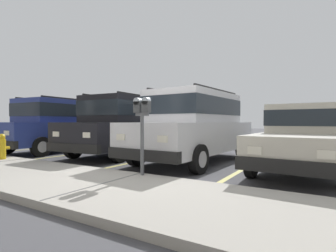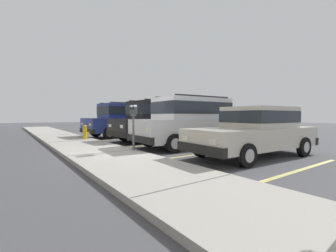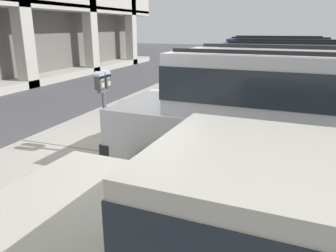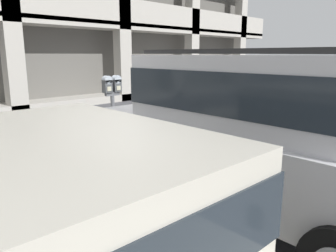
{
  "view_description": "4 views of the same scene",
  "coord_description": "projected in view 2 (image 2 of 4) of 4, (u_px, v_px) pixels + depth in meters",
  "views": [
    {
      "loc": [
        -3.19,
        4.41,
        1.16
      ],
      "look_at": [
        -0.18,
        -0.54,
        1.06
      ],
      "focal_mm": 28.0,
      "sensor_mm": 36.0,
      "label": 1
    },
    {
      "loc": [
        -6.8,
        3.76,
        1.27
      ],
      "look_at": [
        -0.12,
        -1.07,
        0.89
      ],
      "focal_mm": 24.0,
      "sensor_mm": 36.0,
      "label": 2
    },
    {
      "loc": [
        -4.83,
        -2.52,
        2.31
      ],
      "look_at": [
        0.11,
        -0.71,
        0.71
      ],
      "focal_mm": 35.0,
      "sensor_mm": 36.0,
      "label": 3
    },
    {
      "loc": [
        -3.57,
        -4.38,
        1.98
      ],
      "look_at": [
        -0.25,
        -1.14,
        0.96
      ],
      "focal_mm": 35.0,
      "sensor_mm": 36.0,
      "label": 4
    }
  ],
  "objects": [
    {
      "name": "fire_hydrant",
      "position": [
        85.0,
        132.0,
        10.96
      ],
      "size": [
        0.3,
        0.3,
        0.7
      ],
      "color": "gold",
      "rests_on": "sidewalk"
    },
    {
      "name": "ground_plane",
      "position": [
        141.0,
        154.0,
        7.77
      ],
      "size": [
        80.0,
        80.0,
        0.1
      ],
      "color": "#4C4C51"
    },
    {
      "name": "dark_hatchback",
      "position": [
        159.0,
        119.0,
        11.44
      ],
      "size": [
        2.21,
        4.88,
        2.03
      ],
      "rotation": [
        0.0,
        0.0,
        0.06
      ],
      "color": "black",
      "rests_on": "ground_plane"
    },
    {
      "name": "sidewalk",
      "position": [
        104.0,
        154.0,
        7.0
      ],
      "size": [
        40.0,
        2.2,
        0.12
      ],
      "color": "#ADA89E",
      "rests_on": "ground_plane"
    },
    {
      "name": "red_sedan",
      "position": [
        255.0,
        130.0,
        6.94
      ],
      "size": [
        2.0,
        4.56,
        1.54
      ],
      "rotation": [
        0.0,
        0.0,
        -0.05
      ],
      "color": "beige",
      "rests_on": "ground_plane"
    },
    {
      "name": "parking_meter_near",
      "position": [
        133.0,
        117.0,
        7.39
      ],
      "size": [
        0.35,
        0.12,
        1.5
      ],
      "color": "#595B60",
      "rests_on": "sidewalk"
    },
    {
      "name": "parking_stall_lines",
      "position": [
        153.0,
        145.0,
        9.78
      ],
      "size": [
        11.9,
        4.8,
        0.01
      ],
      "color": "#DBD16B",
      "rests_on": "ground_plane"
    },
    {
      "name": "blue_coupe",
      "position": [
        125.0,
        119.0,
        13.63
      ],
      "size": [
        2.26,
        4.9,
        2.03
      ],
      "rotation": [
        0.0,
        0.0,
        0.07
      ],
      "color": "navy",
      "rests_on": "ground_plane"
    },
    {
      "name": "silver_suv",
      "position": [
        191.0,
        120.0,
        9.12
      ],
      "size": [
        2.19,
        4.87,
        2.03
      ],
      "rotation": [
        0.0,
        0.0,
        -0.05
      ],
      "color": "silver",
      "rests_on": "ground_plane"
    }
  ]
}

